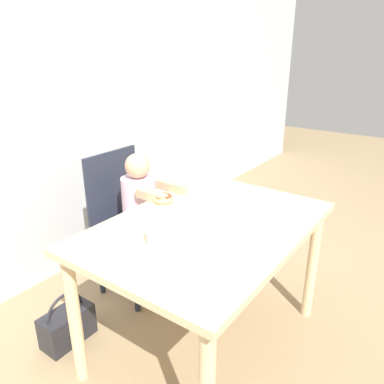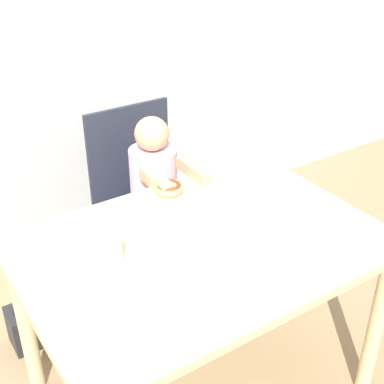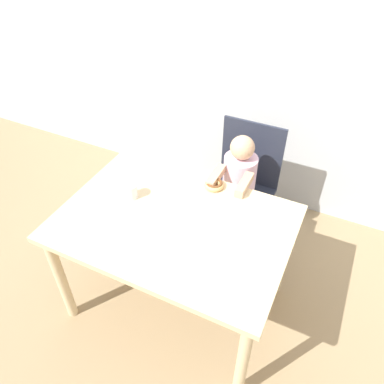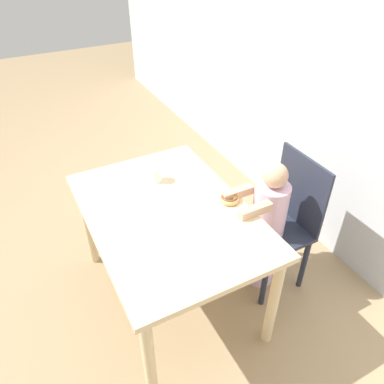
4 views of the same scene
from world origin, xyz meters
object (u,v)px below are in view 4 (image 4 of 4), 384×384
Objects in this scene: donut at (229,198)px; cup at (157,174)px; chair at (281,222)px; child_figure at (266,227)px; handbag at (219,217)px.

cup reaches higher than donut.
chair is at bearing 54.80° from cup.
chair is at bearing 90.00° from child_figure.
handbag is (-0.59, 0.03, -0.38)m from child_figure.
cup is (-0.46, -0.53, 0.29)m from child_figure.
chair reaches higher than handbag.
cup is (-0.39, -0.28, 0.02)m from donut.
child_figure is at bearing 74.10° from donut.
handbag is 3.50× the size of cup.
handbag is at bearing 102.81° from cup.
handbag is (-0.52, 0.28, -0.65)m from donut.
chair is 0.46m from donut.
child_figure reaches higher than handbag.
handbag is 0.89m from cup.
donut is 0.37× the size of handbag.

